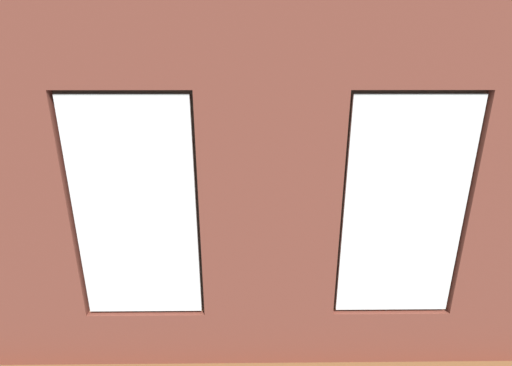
{
  "coord_description": "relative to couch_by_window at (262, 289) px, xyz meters",
  "views": [
    {
      "loc": [
        0.15,
        5.51,
        2.67
      ],
      "look_at": [
        0.09,
        0.4,
        1.06
      ],
      "focal_mm": 24.0,
      "sensor_mm": 36.0,
      "label": 1
    }
  ],
  "objects": [
    {
      "name": "brick_wall_with_windows",
      "position": [
        -0.04,
        0.65,
        1.47
      ],
      "size": [
        6.1,
        0.3,
        3.58
      ],
      "color": "brown",
      "rests_on": "ground_plane"
    },
    {
      "name": "potted_plant_corner_near_left",
      "position": [
        -2.53,
        -4.29,
        0.5
      ],
      "size": [
        1.15,
        1.16,
        1.37
      ],
      "color": "#9E5638",
      "rests_on": "ground_plane"
    },
    {
      "name": "ground_plane",
      "position": [
        -0.04,
        -2.14,
        -0.38
      ],
      "size": [
        6.7,
        6.33,
        0.1
      ],
      "primitive_type": "cube",
      "color": "brown"
    },
    {
      "name": "couch_left",
      "position": [
        -2.39,
        -1.67,
        0.0
      ],
      "size": [
        0.97,
        2.0,
        0.8
      ],
      "rotation": [
        0.0,
        0.0,
        1.62
      ],
      "color": "black",
      "rests_on": "ground_plane"
    },
    {
      "name": "tv_flatscreen",
      "position": [
        2.66,
        -2.37,
        0.54
      ],
      "size": [
        1.09,
        0.2,
        0.73
      ],
      "color": "black",
      "rests_on": "media_console"
    },
    {
      "name": "potted_plant_corner_far_left",
      "position": [
        -2.55,
        0.1,
        0.48
      ],
      "size": [
        0.92,
        1.03,
        1.32
      ],
      "color": "beige",
      "rests_on": "ground_plane"
    },
    {
      "name": "coffee_table",
      "position": [
        0.28,
        -2.38,
        0.02
      ],
      "size": [
        1.37,
        0.83,
        0.4
      ],
      "color": "olive",
      "rests_on": "ground_plane"
    },
    {
      "name": "couch_by_window",
      "position": [
        0.0,
        0.0,
        0.0
      ],
      "size": [
        2.07,
        0.87,
        0.8
      ],
      "color": "black",
      "rests_on": "ground_plane"
    },
    {
      "name": "white_wall_right",
      "position": [
        2.96,
        -1.94,
        1.46
      ],
      "size": [
        0.1,
        5.33,
        3.58
      ],
      "primitive_type": "cube",
      "color": "silver",
      "rests_on": "ground_plane"
    },
    {
      "name": "remote_black",
      "position": [
        0.17,
        -2.26,
        0.08
      ],
      "size": [
        0.07,
        0.17,
        0.02
      ],
      "primitive_type": "cube",
      "rotation": [
        0.0,
        0.0,
        6.17
      ],
      "color": "black",
      "rests_on": "coffee_table"
    },
    {
      "name": "cup_ceramic",
      "position": [
        0.69,
        -2.26,
        0.12
      ],
      "size": [
        0.08,
        0.08,
        0.1
      ],
      "primitive_type": "cylinder",
      "color": "silver",
      "rests_on": "coffee_table"
    },
    {
      "name": "potted_plant_by_left_couch",
      "position": [
        -1.99,
        -3.1,
        0.02
      ],
      "size": [
        0.27,
        0.27,
        0.5
      ],
      "color": "gray",
      "rests_on": "ground_plane"
    },
    {
      "name": "media_console",
      "position": [
        2.66,
        -2.37,
        -0.08
      ],
      "size": [
        0.93,
        0.42,
        0.5
      ],
      "primitive_type": "cube",
      "color": "black",
      "rests_on": "ground_plane"
    },
    {
      "name": "potted_plant_beside_window_right",
      "position": [
        2.16,
        0.11,
        0.4
      ],
      "size": [
        1.01,
        0.95,
        1.24
      ],
      "color": "gray",
      "rests_on": "ground_plane"
    },
    {
      "name": "table_plant_small",
      "position": [
        0.28,
        -2.38,
        0.2
      ],
      "size": [
        0.16,
        0.16,
        0.24
      ],
      "color": "gray",
      "rests_on": "coffee_table"
    },
    {
      "name": "candle_jar",
      "position": [
        -0.1,
        -2.53,
        0.13
      ],
      "size": [
        0.08,
        0.08,
        0.13
      ],
      "primitive_type": "cylinder",
      "color": "#B7333D",
      "rests_on": "coffee_table"
    }
  ]
}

